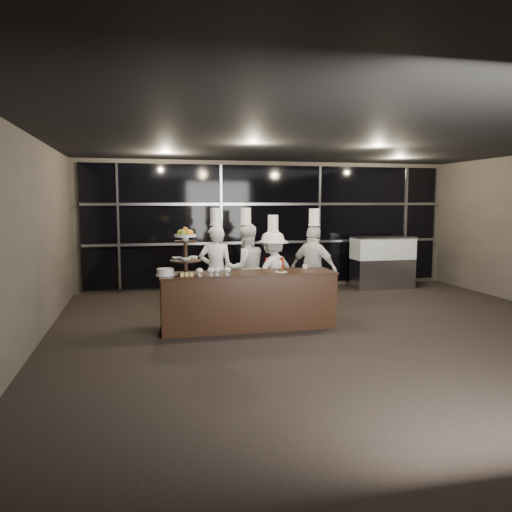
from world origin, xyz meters
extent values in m
plane|color=black|center=(0.00, 0.00, 0.00)|extent=(10.00, 10.00, 0.00)
plane|color=black|center=(0.00, 0.00, 3.00)|extent=(10.00, 10.00, 0.00)
plane|color=#473F38|center=(0.00, 5.00, 1.50)|extent=(9.00, 0.00, 9.00)
plane|color=#473F38|center=(-4.50, 0.00, 1.50)|extent=(0.00, 10.00, 10.00)
cube|color=black|center=(0.00, 4.94, 1.50)|extent=(8.60, 0.04, 2.80)
cube|color=#A5A5AA|center=(0.00, 4.89, 1.10)|extent=(8.60, 0.06, 0.06)
cube|color=#A5A5AA|center=(0.00, 4.89, 2.00)|extent=(8.60, 0.06, 0.06)
cube|color=#A5A5AA|center=(-3.50, 4.91, 1.50)|extent=(0.05, 0.05, 2.80)
cube|color=#A5A5AA|center=(-1.20, 4.91, 1.50)|extent=(0.05, 0.05, 2.80)
cube|color=#A5A5AA|center=(1.20, 4.91, 1.50)|extent=(0.05, 0.05, 2.80)
cube|color=#A5A5AA|center=(3.50, 4.91, 1.50)|extent=(0.05, 0.05, 2.80)
cube|color=black|center=(-1.34, 1.29, 0.45)|extent=(2.80, 0.70, 0.90)
cube|color=black|center=(-1.34, 1.29, 0.91)|extent=(2.84, 0.74, 0.03)
cylinder|color=black|center=(-2.34, 1.29, 0.94)|extent=(0.24, 0.24, 0.03)
cylinder|color=black|center=(-2.34, 1.29, 1.27)|extent=(0.06, 0.06, 0.70)
cylinder|color=black|center=(-2.34, 1.29, 1.14)|extent=(0.48, 0.48, 0.02)
cylinder|color=black|center=(-2.34, 1.29, 1.44)|extent=(0.34, 0.34, 0.02)
cylinder|color=white|center=(-2.34, 1.29, 1.48)|extent=(0.10, 0.10, 0.06)
cylinder|color=white|center=(-2.34, 1.29, 1.53)|extent=(0.34, 0.34, 0.04)
sphere|color=orange|center=(-2.26, 1.29, 1.58)|extent=(0.09, 0.09, 0.09)
sphere|color=#60BA30|center=(-2.30, 1.36, 1.58)|extent=(0.09, 0.09, 0.09)
sphere|color=orange|center=(-2.38, 1.36, 1.58)|extent=(0.09, 0.09, 0.09)
sphere|color=yellow|center=(-2.42, 1.29, 1.58)|extent=(0.09, 0.09, 0.09)
sphere|color=#7DB22D|center=(-2.38, 1.22, 1.58)|extent=(0.09, 0.09, 0.09)
sphere|color=orange|center=(-2.30, 1.22, 1.58)|extent=(0.09, 0.09, 0.09)
sphere|color=orange|center=(-2.34, 1.29, 1.62)|extent=(0.09, 0.09, 0.09)
imported|color=white|center=(-2.47, 1.35, 1.17)|extent=(0.16, 0.16, 0.04)
imported|color=white|center=(-2.21, 1.35, 1.18)|extent=(0.15, 0.15, 0.05)
imported|color=white|center=(-2.34, 1.17, 1.17)|extent=(0.16, 0.16, 0.04)
cylinder|color=silver|center=(-2.15, 1.07, 0.93)|extent=(0.07, 0.07, 0.01)
cylinder|color=silver|center=(-2.15, 1.07, 0.96)|extent=(0.02, 0.02, 0.05)
ellipsoid|color=silver|center=(-2.15, 1.07, 1.01)|extent=(0.11, 0.11, 0.08)
ellipsoid|color=#0AD047|center=(-2.15, 1.07, 1.01)|extent=(0.08, 0.08, 0.05)
cylinder|color=silver|center=(-1.97, 1.07, 0.93)|extent=(0.07, 0.07, 0.01)
cylinder|color=silver|center=(-1.97, 1.07, 0.96)|extent=(0.02, 0.02, 0.05)
ellipsoid|color=silver|center=(-1.97, 1.07, 1.01)|extent=(0.11, 0.11, 0.08)
ellipsoid|color=#BC2E0B|center=(-1.97, 1.07, 1.01)|extent=(0.08, 0.08, 0.05)
cylinder|color=silver|center=(-1.87, 1.07, 0.93)|extent=(0.07, 0.07, 0.01)
cylinder|color=silver|center=(-1.87, 1.07, 0.96)|extent=(0.02, 0.02, 0.05)
ellipsoid|color=silver|center=(-1.87, 1.07, 1.01)|extent=(0.11, 0.11, 0.08)
ellipsoid|color=#FCE4B7|center=(-1.87, 1.07, 1.01)|extent=(0.08, 0.08, 0.05)
cylinder|color=silver|center=(-1.71, 1.07, 0.93)|extent=(0.07, 0.07, 0.01)
cylinder|color=silver|center=(-1.71, 1.07, 0.96)|extent=(0.02, 0.02, 0.05)
ellipsoid|color=silver|center=(-1.71, 1.07, 1.01)|extent=(0.11, 0.11, 0.08)
ellipsoid|color=#471D0E|center=(-1.71, 1.07, 1.01)|extent=(0.08, 0.08, 0.05)
cylinder|color=white|center=(-2.65, 1.24, 0.93)|extent=(0.30, 0.30, 0.01)
cylinder|color=white|center=(-2.65, 1.24, 0.98)|extent=(0.26, 0.26, 0.10)
cube|color=#EACC72|center=(-2.41, 1.09, 0.95)|extent=(0.05, 0.06, 0.05)
cube|color=#EACC72|center=(-2.34, 1.09, 0.95)|extent=(0.05, 0.06, 0.05)
cube|color=#EACC72|center=(-2.27, 1.09, 0.95)|extent=(0.05, 0.06, 0.05)
cube|color=#EACC72|center=(-2.41, 1.16, 0.95)|extent=(0.05, 0.06, 0.05)
cube|color=#EACC72|center=(-2.34, 1.16, 0.95)|extent=(0.05, 0.06, 0.05)
cube|color=#EACC72|center=(-2.27, 1.16, 0.95)|extent=(0.05, 0.06, 0.05)
cylinder|color=white|center=(-0.81, 1.19, 0.93)|extent=(0.20, 0.20, 0.01)
cylinder|color=#4C2814|center=(-0.81, 1.19, 0.95)|extent=(0.08, 0.08, 0.04)
cylinder|color=white|center=(-0.29, 1.54, 0.96)|extent=(0.08, 0.08, 0.07)
cube|color=#A5A5AA|center=(2.58, 4.30, 0.35)|extent=(1.43, 0.61, 0.70)
cube|color=silver|center=(2.58, 4.30, 0.95)|extent=(1.43, 0.61, 0.50)
cube|color=#FFC67F|center=(2.58, 4.30, 0.95)|extent=(1.33, 0.51, 0.40)
cube|color=#A5A5AA|center=(2.58, 4.30, 1.22)|extent=(1.45, 0.63, 0.04)
imported|color=silver|center=(-1.71, 2.29, 0.82)|extent=(0.65, 0.48, 1.64)
cylinder|color=white|center=(-1.71, 2.29, 1.79)|extent=(0.19, 0.19, 0.30)
cylinder|color=white|center=(-1.71, 2.29, 1.65)|extent=(0.21, 0.21, 0.03)
imported|color=white|center=(-1.14, 2.39, 0.82)|extent=(0.90, 0.76, 1.65)
cylinder|color=white|center=(-1.14, 2.39, 1.80)|extent=(0.19, 0.19, 0.30)
cylinder|color=white|center=(-1.14, 2.39, 1.65)|extent=(0.21, 0.21, 0.03)
imported|color=white|center=(-0.65, 2.32, 0.76)|extent=(1.13, 0.93, 1.52)
cylinder|color=white|center=(-0.65, 2.32, 1.67)|extent=(0.19, 0.19, 0.30)
cylinder|color=white|center=(-0.65, 2.32, 1.52)|extent=(0.21, 0.21, 0.03)
cube|color=#B61E0E|center=(-0.65, 2.20, 0.76)|extent=(0.34, 0.03, 0.57)
imported|color=white|center=(0.06, 2.07, 0.82)|extent=(0.91, 1.00, 1.63)
cylinder|color=white|center=(0.06, 2.07, 1.78)|extent=(0.19, 0.19, 0.30)
cylinder|color=white|center=(0.06, 2.07, 1.64)|extent=(0.21, 0.21, 0.03)
camera|label=1|loc=(-2.99, -6.51, 2.06)|focal=35.00mm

